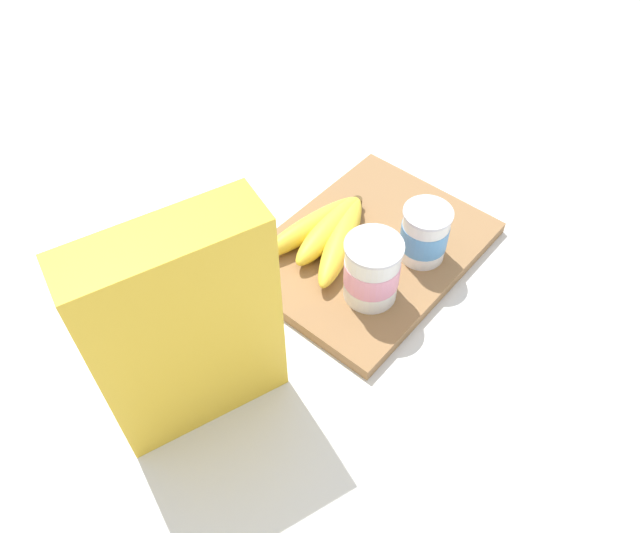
{
  "coord_description": "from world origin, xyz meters",
  "views": [
    {
      "loc": [
        0.49,
        0.33,
        0.65
      ],
      "look_at": [
        0.11,
        0.0,
        0.07
      ],
      "focal_mm": 34.36,
      "sensor_mm": 36.0,
      "label": 1
    }
  ],
  "objects_px": {
    "cutting_board": "(369,250)",
    "banana_bunch": "(328,232)",
    "yogurt_cup_back": "(372,270)",
    "cereal_box": "(186,330)",
    "yogurt_cup_front": "(424,234)"
  },
  "relations": [
    {
      "from": "cutting_board",
      "to": "banana_bunch",
      "type": "xyz_separation_m",
      "value": [
        0.03,
        -0.05,
        0.03
      ]
    },
    {
      "from": "cutting_board",
      "to": "yogurt_cup_back",
      "type": "distance_m",
      "value": 0.1
    },
    {
      "from": "cutting_board",
      "to": "yogurt_cup_back",
      "type": "height_order",
      "value": "yogurt_cup_back"
    },
    {
      "from": "cutting_board",
      "to": "banana_bunch",
      "type": "distance_m",
      "value": 0.07
    },
    {
      "from": "yogurt_cup_back",
      "to": "banana_bunch",
      "type": "bearing_deg",
      "value": -109.61
    },
    {
      "from": "yogurt_cup_back",
      "to": "cutting_board",
      "type": "bearing_deg",
      "value": -142.55
    },
    {
      "from": "cereal_box",
      "to": "yogurt_cup_front",
      "type": "relative_size",
      "value": 3.39
    },
    {
      "from": "cutting_board",
      "to": "yogurt_cup_back",
      "type": "xyz_separation_m",
      "value": [
        0.07,
        0.05,
        0.06
      ]
    },
    {
      "from": "cutting_board",
      "to": "yogurt_cup_front",
      "type": "xyz_separation_m",
      "value": [
        -0.03,
        0.06,
        0.05
      ]
    },
    {
      "from": "cutting_board",
      "to": "banana_bunch",
      "type": "bearing_deg",
      "value": -58.81
    },
    {
      "from": "yogurt_cup_front",
      "to": "banana_bunch",
      "type": "xyz_separation_m",
      "value": [
        0.06,
        -0.11,
        -0.02
      ]
    },
    {
      "from": "cereal_box",
      "to": "yogurt_cup_back",
      "type": "relative_size",
      "value": 2.95
    },
    {
      "from": "yogurt_cup_back",
      "to": "banana_bunch",
      "type": "xyz_separation_m",
      "value": [
        -0.04,
        -0.1,
        -0.03
      ]
    },
    {
      "from": "cereal_box",
      "to": "banana_bunch",
      "type": "height_order",
      "value": "cereal_box"
    },
    {
      "from": "yogurt_cup_front",
      "to": "cutting_board",
      "type": "bearing_deg",
      "value": -61.58
    }
  ]
}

